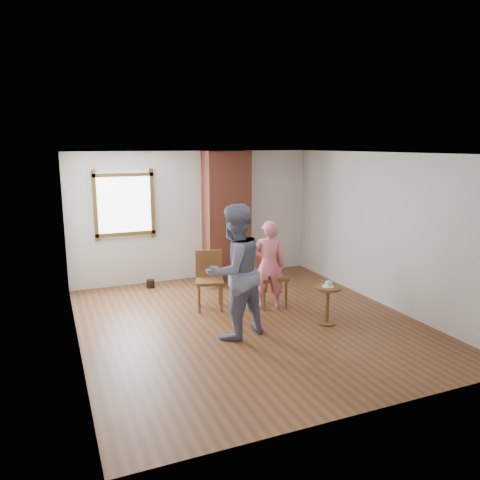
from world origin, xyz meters
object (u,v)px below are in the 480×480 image
at_px(stoneware_crock, 207,274).
at_px(man, 234,272).
at_px(dining_chair_right, 270,272).
at_px(side_table, 327,299).
at_px(person_pink, 269,265).
at_px(dining_chair_left, 209,276).

relative_size(stoneware_crock, man, 0.26).
xyz_separation_m(stoneware_crock, dining_chair_right, (0.65, -1.43, 0.33)).
height_order(dining_chair_right, side_table, dining_chair_right).
xyz_separation_m(side_table, person_pink, (-0.52, 0.99, 0.35)).
xyz_separation_m(dining_chair_left, person_pink, (0.90, -0.43, 0.21)).
xyz_separation_m(stoneware_crock, dining_chair_left, (-0.35, -1.17, 0.29)).
distance_m(dining_chair_right, man, 1.54).
height_order(stoneware_crock, side_table, side_table).
distance_m(stoneware_crock, man, 2.60).
xyz_separation_m(dining_chair_left, side_table, (1.43, -1.41, -0.14)).
bearing_deg(dining_chair_right, stoneware_crock, 121.11).
bearing_deg(side_table, dining_chair_left, 135.28).
relative_size(stoneware_crock, side_table, 0.83).
xyz_separation_m(stoneware_crock, person_pink, (0.55, -1.60, 0.50)).
distance_m(dining_chair_left, person_pink, 1.02).
xyz_separation_m(dining_chair_right, man, (-1.07, -1.04, 0.39)).
bearing_deg(side_table, dining_chair_right, 110.02).
xyz_separation_m(dining_chair_right, person_pink, (-0.10, -0.17, 0.18)).
bearing_deg(person_pink, side_table, 139.77).
bearing_deg(dining_chair_right, dining_chair_left, 172.19).
bearing_deg(dining_chair_left, man, -77.00).
relative_size(dining_chair_right, side_table, 1.72).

